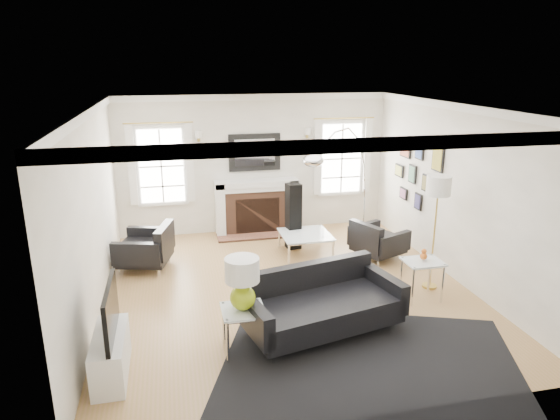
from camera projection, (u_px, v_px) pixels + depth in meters
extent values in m
plane|color=#A17B43|center=(288.00, 290.00, 7.76)|extent=(6.00, 6.00, 0.00)
cube|color=white|center=(254.00, 164.00, 10.17)|extent=(5.50, 0.04, 2.80)
cube|color=white|center=(364.00, 291.00, 4.55)|extent=(5.50, 0.04, 2.80)
cube|color=white|center=(92.00, 215.00, 6.79)|extent=(0.04, 6.00, 2.80)
cube|color=white|center=(456.00, 193.00, 7.93)|extent=(0.04, 6.00, 2.80)
cube|color=white|center=(289.00, 107.00, 6.96)|extent=(5.50, 6.00, 0.02)
cube|color=white|center=(289.00, 111.00, 6.98)|extent=(5.50, 6.00, 0.12)
cube|color=white|center=(220.00, 209.00, 10.07)|extent=(0.18, 0.38, 1.10)
cube|color=white|center=(292.00, 205.00, 10.38)|extent=(0.18, 0.38, 1.10)
cube|color=white|center=(256.00, 183.00, 10.08)|extent=(1.70, 0.38, 0.12)
cube|color=white|center=(256.00, 188.00, 10.11)|extent=(1.50, 0.34, 0.10)
cube|color=brown|center=(257.00, 211.00, 10.27)|extent=(1.30, 0.30, 0.90)
cube|color=black|center=(257.00, 216.00, 10.20)|extent=(0.90, 0.10, 0.76)
cube|color=brown|center=(259.00, 235.00, 10.14)|extent=(1.70, 0.50, 0.04)
cube|color=black|center=(255.00, 152.00, 10.06)|extent=(1.05, 0.06, 0.75)
cube|color=white|center=(255.00, 153.00, 10.02)|extent=(0.82, 0.02, 0.55)
cube|color=white|center=(161.00, 166.00, 9.74)|extent=(1.00, 0.05, 1.60)
cube|color=white|center=(161.00, 166.00, 9.71)|extent=(0.84, 0.02, 1.44)
cube|color=white|center=(132.00, 166.00, 9.52)|extent=(0.14, 0.05, 1.55)
cube|color=white|center=(190.00, 163.00, 9.75)|extent=(0.14, 0.05, 1.55)
cube|color=white|center=(341.00, 158.00, 10.51)|extent=(1.00, 0.05, 1.60)
cube|color=white|center=(342.00, 159.00, 10.48)|extent=(0.84, 0.02, 1.44)
cube|color=white|center=(317.00, 158.00, 10.29)|extent=(0.14, 0.05, 1.55)
cube|color=white|center=(368.00, 156.00, 10.51)|extent=(0.14, 0.05, 1.55)
cube|color=black|center=(438.00, 159.00, 8.35)|extent=(0.03, 0.34, 0.44)
cube|color=#AE9C2E|center=(437.00, 159.00, 8.35)|extent=(0.01, 0.29, 0.39)
cube|color=black|center=(420.00, 149.00, 8.95)|extent=(0.03, 0.28, 0.38)
cube|color=#39539D|center=(419.00, 149.00, 8.94)|extent=(0.01, 0.23, 0.33)
cube|color=black|center=(405.00, 150.00, 9.49)|extent=(0.03, 0.40, 0.30)
cube|color=#BA5939|center=(405.00, 150.00, 9.49)|extent=(0.01, 0.35, 0.25)
cube|color=black|center=(427.00, 183.00, 8.78)|extent=(0.03, 0.30, 0.30)
cube|color=olive|center=(426.00, 183.00, 8.78)|extent=(0.01, 0.25, 0.25)
cube|color=black|center=(412.00, 174.00, 9.28)|extent=(0.03, 0.26, 0.34)
cube|color=#51876A|center=(411.00, 174.00, 9.28)|extent=(0.01, 0.21, 0.29)
cube|color=black|center=(399.00, 171.00, 9.81)|extent=(0.03, 0.32, 0.24)
cube|color=#BDBB51|center=(398.00, 171.00, 9.80)|extent=(0.01, 0.27, 0.19)
cube|color=black|center=(418.00, 202.00, 9.13)|extent=(0.03, 0.24, 0.30)
cube|color=navy|center=(417.00, 202.00, 9.12)|extent=(0.01, 0.19, 0.25)
cube|color=black|center=(403.00, 193.00, 9.69)|extent=(0.03, 0.28, 0.22)
cube|color=#98587C|center=(403.00, 193.00, 9.68)|extent=(0.01, 0.23, 0.17)
cube|color=white|center=(111.00, 355.00, 5.59)|extent=(0.35, 1.00, 0.50)
cube|color=black|center=(111.00, 311.00, 5.45)|extent=(0.05, 1.00, 0.58)
cube|color=black|center=(371.00, 373.00, 5.68)|extent=(4.18, 3.85, 0.01)
cube|color=black|center=(322.00, 311.00, 6.46)|extent=(2.13, 1.36, 0.33)
cube|color=black|center=(307.00, 282.00, 6.75)|extent=(1.95, 0.60, 0.55)
cube|color=black|center=(254.00, 318.00, 6.02)|extent=(0.36, 0.94, 0.42)
cube|color=black|center=(383.00, 288.00, 6.83)|extent=(0.36, 0.94, 0.42)
cube|color=black|center=(144.00, 252.00, 8.52)|extent=(1.00, 1.00, 0.31)
cube|color=black|center=(165.00, 240.00, 8.44)|extent=(0.35, 0.82, 0.51)
cube|color=black|center=(151.00, 237.00, 8.87)|extent=(0.82, 0.33, 0.39)
cube|color=black|center=(136.00, 254.00, 8.09)|extent=(0.82, 0.33, 0.39)
cube|color=black|center=(378.00, 244.00, 8.98)|extent=(0.98, 0.98, 0.28)
cube|color=black|center=(366.00, 237.00, 8.74)|extent=(0.41, 0.73, 0.46)
cube|color=black|center=(394.00, 244.00, 8.66)|extent=(0.73, 0.39, 0.35)
cube|color=black|center=(364.00, 232.00, 9.24)|extent=(0.73, 0.39, 0.35)
cube|color=silver|center=(305.00, 234.00, 9.10)|extent=(0.89, 0.89, 0.02)
cylinder|color=silver|center=(289.00, 254.00, 8.69)|extent=(0.04, 0.04, 0.39)
cylinder|color=silver|center=(333.00, 250.00, 8.86)|extent=(0.04, 0.04, 0.39)
cylinder|color=silver|center=(279.00, 238.00, 9.44)|extent=(0.04, 0.04, 0.39)
cylinder|color=silver|center=(320.00, 235.00, 9.61)|extent=(0.04, 0.04, 0.39)
cube|color=silver|center=(243.00, 310.00, 5.97)|extent=(0.51, 0.51, 0.02)
cylinder|color=silver|center=(228.00, 342.00, 5.80)|extent=(0.04, 0.04, 0.57)
cylinder|color=silver|center=(264.00, 338.00, 5.89)|extent=(0.04, 0.04, 0.57)
cylinder|color=silver|center=(224.00, 323.00, 6.21)|extent=(0.04, 0.04, 0.57)
cylinder|color=silver|center=(258.00, 320.00, 6.30)|extent=(0.04, 0.04, 0.57)
cube|color=silver|center=(423.00, 262.00, 7.31)|extent=(0.55, 0.46, 0.02)
cylinder|color=silver|center=(413.00, 287.00, 7.17)|extent=(0.04, 0.04, 0.61)
cylinder|color=silver|center=(443.00, 284.00, 7.26)|extent=(0.04, 0.04, 0.61)
cylinder|color=silver|center=(401.00, 276.00, 7.52)|extent=(0.04, 0.04, 0.61)
cylinder|color=silver|center=(430.00, 273.00, 7.62)|extent=(0.04, 0.04, 0.61)
sphere|color=#9BB616|center=(243.00, 298.00, 5.92)|extent=(0.31, 0.31, 0.31)
cylinder|color=#9BB616|center=(242.00, 286.00, 5.88)|extent=(0.04, 0.04, 0.12)
cylinder|color=white|center=(242.00, 270.00, 5.82)|extent=(0.41, 0.41, 0.29)
sphere|color=#CB5D1A|center=(424.00, 256.00, 7.29)|extent=(0.11, 0.11, 0.11)
sphere|color=#CB5D1A|center=(424.00, 251.00, 7.26)|extent=(0.08, 0.08, 0.08)
cube|color=silver|center=(363.00, 236.00, 9.85)|extent=(0.25, 0.40, 0.20)
ellipsoid|color=silver|center=(313.00, 161.00, 7.93)|extent=(0.34, 0.34, 0.20)
cylinder|color=gold|center=(429.00, 286.00, 7.85)|extent=(0.23, 0.23, 0.03)
cylinder|color=gold|center=(434.00, 240.00, 7.63)|extent=(0.03, 0.03, 1.59)
cylinder|color=white|center=(439.00, 186.00, 7.39)|extent=(0.36, 0.36, 0.30)
cube|color=black|center=(293.00, 216.00, 9.35)|extent=(0.29, 0.29, 1.25)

